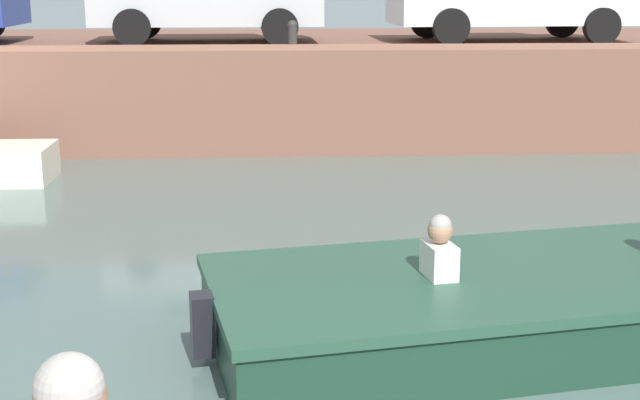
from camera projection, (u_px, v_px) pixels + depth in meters
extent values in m
plane|color=#4C605B|center=(383.00, 267.00, 8.64)|extent=(400.00, 400.00, 0.00)
cube|color=brown|center=(329.00, 82.00, 16.67)|extent=(60.00, 6.00, 1.65)
cube|color=#925F4C|center=(341.00, 47.00, 13.67)|extent=(60.00, 0.24, 0.08)
cube|color=silver|center=(15.00, 163.00, 12.25)|extent=(1.01, 1.04, 0.49)
cube|color=#193828|center=(571.00, 303.00, 7.03)|extent=(5.87, 2.95, 0.47)
cube|color=#244836|center=(573.00, 271.00, 6.96)|extent=(5.94, 3.02, 0.08)
cube|color=brown|center=(523.00, 287.00, 6.89)|extent=(0.56, 1.76, 0.06)
cube|color=black|center=(202.00, 324.00, 6.34)|extent=(0.19, 0.23, 0.45)
cube|color=silver|center=(439.00, 272.00, 6.69)|extent=(0.26, 0.35, 0.44)
sphere|color=#A37556|center=(440.00, 231.00, 6.61)|extent=(0.19, 0.19, 0.19)
sphere|color=gray|center=(440.00, 226.00, 6.60)|extent=(0.17, 0.17, 0.17)
cube|color=#B7BABC|center=(208.00, 5.00, 15.13)|extent=(3.87, 1.90, 0.64)
cylinder|color=black|center=(132.00, 28.00, 14.23)|extent=(0.61, 0.20, 0.60)
cylinder|color=black|center=(144.00, 22.00, 15.99)|extent=(0.61, 0.20, 0.60)
cylinder|color=black|center=(280.00, 27.00, 14.42)|extent=(0.61, 0.20, 0.60)
cylinder|color=black|center=(276.00, 22.00, 16.18)|extent=(0.61, 0.20, 0.60)
cube|color=white|center=(511.00, 5.00, 15.40)|extent=(4.17, 1.97, 0.64)
cylinder|color=black|center=(451.00, 27.00, 14.47)|extent=(0.61, 0.21, 0.60)
cylinder|color=black|center=(427.00, 21.00, 16.24)|extent=(0.61, 0.21, 0.60)
cylinder|color=black|center=(602.00, 26.00, 14.70)|extent=(0.61, 0.21, 0.60)
cylinder|color=black|center=(562.00, 21.00, 16.48)|extent=(0.61, 0.21, 0.60)
cylinder|color=#2D2B28|center=(293.00, 38.00, 13.73)|extent=(0.14, 0.14, 0.35)
sphere|color=#2D2B28|center=(293.00, 25.00, 13.68)|extent=(0.15, 0.15, 0.15)
sphere|color=brown|center=(70.00, 399.00, 2.41)|extent=(0.20, 0.20, 0.20)
sphere|color=gray|center=(69.00, 387.00, 2.39)|extent=(0.19, 0.19, 0.19)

